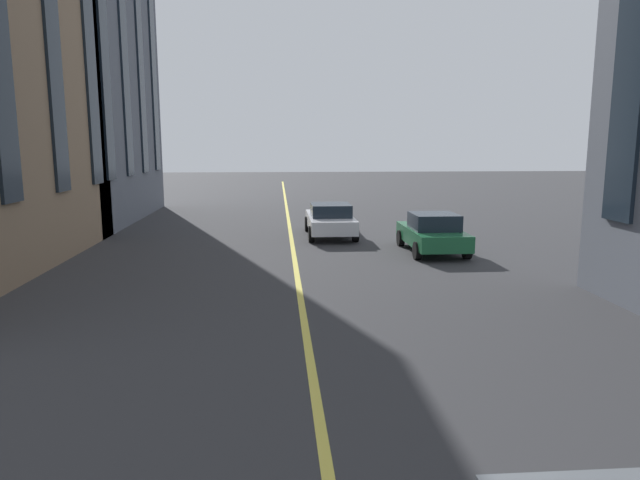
{
  "coord_description": "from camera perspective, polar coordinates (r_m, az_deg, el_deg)",
  "views": [
    {
      "loc": [
        1.9,
        0.54,
        3.79
      ],
      "look_at": [
        13.85,
        -0.36,
        1.76
      ],
      "focal_mm": 31.85,
      "sensor_mm": 36.0,
      "label": 1
    }
  ],
  "objects": [
    {
      "name": "lane_centre_line",
      "position": [
        18.5,
        -2.54,
        -2.19
      ],
      "size": [
        80.0,
        0.16,
        0.01
      ],
      "color": "#D8C64C",
      "rests_on": "ground_plane"
    },
    {
      "name": "car_green_far",
      "position": [
        20.37,
        11.24,
        0.72
      ],
      "size": [
        3.9,
        1.89,
        1.4
      ],
      "color": "#1E6038",
      "rests_on": "ground_plane"
    },
    {
      "name": "building_left_near",
      "position": [
        31.58,
        -26.63,
        16.8
      ],
      "size": [
        12.58,
        9.01,
        16.54
      ],
      "color": "#565B66",
      "rests_on": "ground_plane"
    },
    {
      "name": "car_white_near",
      "position": [
        23.5,
        1.04,
        2.08
      ],
      "size": [
        4.4,
        1.95,
        1.37
      ],
      "color": "silver",
      "rests_on": "ground_plane"
    }
  ]
}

